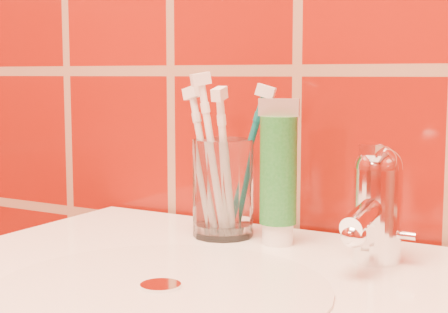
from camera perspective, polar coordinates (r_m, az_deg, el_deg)
The scene contains 7 objects.
glass_tumbler at distance 0.79m, azimuth -0.08°, elevation -2.64°, with size 0.07×0.07×0.11m, color white.
toothpaste_tube at distance 0.75m, azimuth 4.53°, elevation -1.69°, with size 0.05×0.04×0.16m.
faucet at distance 0.70m, azimuth 12.57°, elevation -3.53°, with size 0.05×0.11×0.12m.
toothbrush_0 at distance 0.79m, azimuth 1.75°, elevation -0.44°, with size 0.07×0.04×0.18m, color #0B5D61, non-canonical shape.
toothbrush_1 at distance 0.77m, azimuth 0.09°, elevation -0.71°, with size 0.03×0.05×0.18m, color white, non-canonical shape.
toothbrush_2 at distance 0.80m, azimuth -1.63°, elevation -0.46°, with size 0.06×0.03×0.18m, color silver, non-canonical shape.
toothbrush_3 at distance 0.77m, azimuth -0.89°, elevation -0.08°, with size 0.04×0.05×0.20m, color white, non-canonical shape.
Camera 1 is at (0.33, 0.43, 1.04)m, focal length 55.00 mm.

